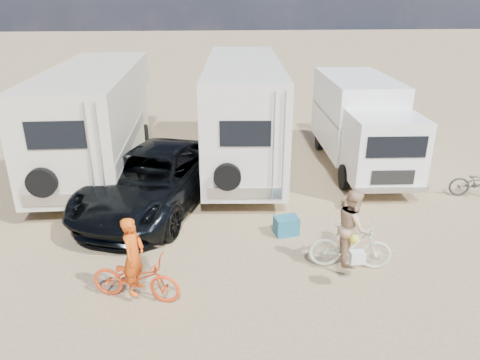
{
  "coord_description": "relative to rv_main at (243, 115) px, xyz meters",
  "views": [
    {
      "loc": [
        -1.38,
        -8.06,
        5.65
      ],
      "look_at": [
        -0.62,
        2.38,
        1.3
      ],
      "focal_mm": 33.69,
      "sensor_mm": 36.0,
      "label": 1
    }
  ],
  "objects": [
    {
      "name": "ground",
      "position": [
        0.18,
        -6.92,
        -1.81
      ],
      "size": [
        140.0,
        140.0,
        0.0
      ],
      "primitive_type": "plane",
      "color": "tan",
      "rests_on": "ground"
    },
    {
      "name": "rv_main",
      "position": [
        0.0,
        0.0,
        0.0
      ],
      "size": [
        2.91,
        8.3,
        3.62
      ],
      "primitive_type": null,
      "rotation": [
        0.0,
        0.0,
        -0.07
      ],
      "color": "white",
      "rests_on": "ground"
    },
    {
      "name": "rv_left",
      "position": [
        -4.92,
        -0.04,
        -0.1
      ],
      "size": [
        2.65,
        8.35,
        3.43
      ],
      "primitive_type": null,
      "rotation": [
        0.0,
        0.0,
        0.01
      ],
      "color": "silver",
      "rests_on": "ground"
    },
    {
      "name": "box_truck",
      "position": [
        4.03,
        -0.46,
        -0.33
      ],
      "size": [
        2.46,
        6.49,
        2.97
      ],
      "primitive_type": null,
      "rotation": [
        0.0,
        0.0,
        -0.04
      ],
      "color": "white",
      "rests_on": "ground"
    },
    {
      "name": "dark_suv",
      "position": [
        -2.78,
        -3.15,
        -0.99
      ],
      "size": [
        4.55,
        6.49,
        1.65
      ],
      "primitive_type": "imported",
      "rotation": [
        0.0,
        0.0,
        -0.34
      ],
      "color": "black",
      "rests_on": "ground"
    },
    {
      "name": "bike_man",
      "position": [
        -2.71,
        -7.42,
        -1.33
      ],
      "size": [
        1.92,
        1.1,
        0.96
      ],
      "primitive_type": "imported",
      "rotation": [
        0.0,
        0.0,
        1.3
      ],
      "color": "red",
      "rests_on": "ground"
    },
    {
      "name": "bike_woman",
      "position": [
        1.83,
        -6.66,
        -1.27
      ],
      "size": [
        1.86,
        0.81,
        1.08
      ],
      "primitive_type": "imported",
      "rotation": [
        0.0,
        0.0,
        1.39
      ],
      "color": "beige",
      "rests_on": "ground"
    },
    {
      "name": "rider_man",
      "position": [
        -2.71,
        -7.42,
        -1.01
      ],
      "size": [
        0.53,
        0.67,
        1.61
      ],
      "primitive_type": "imported",
      "rotation": [
        0.0,
        0.0,
        1.3
      ],
      "color": "#D54D0E",
      "rests_on": "ground"
    },
    {
      "name": "rider_woman",
      "position": [
        1.83,
        -6.66,
        -0.96
      ],
      "size": [
        0.78,
        0.93,
        1.7
      ],
      "primitive_type": "imported",
      "rotation": [
        0.0,
        0.0,
        1.39
      ],
      "color": "tan",
      "rests_on": "ground"
    },
    {
      "name": "bike_parked",
      "position": [
        6.81,
        -3.26,
        -1.36
      ],
      "size": [
        1.82,
        1.01,
        0.91
      ],
      "primitive_type": "imported",
      "rotation": [
        0.0,
        0.0,
        1.32
      ],
      "color": "#282B28",
      "rests_on": "ground"
    },
    {
      "name": "cooler",
      "position": [
        0.7,
        -5.06,
        -1.58
      ],
      "size": [
        0.65,
        0.52,
        0.46
      ],
      "primitive_type": "cube",
      "rotation": [
        0.0,
        0.0,
        0.18
      ],
      "color": "#1F607D",
      "rests_on": "ground"
    },
    {
      "name": "crate",
      "position": [
        2.8,
        -3.75,
        -1.65
      ],
      "size": [
        0.5,
        0.5,
        0.32
      ],
      "primitive_type": "cube",
      "rotation": [
        0.0,
        0.0,
        -0.3
      ],
      "color": "#825E4A",
      "rests_on": "ground"
    }
  ]
}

